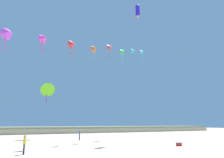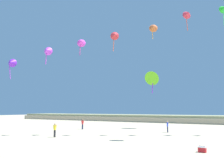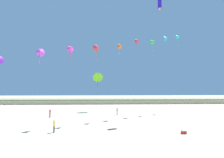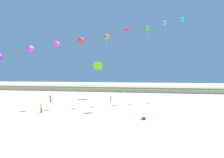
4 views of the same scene
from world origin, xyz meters
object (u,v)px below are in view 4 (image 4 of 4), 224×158
object	(u,v)px
person_near_right	(51,98)
large_kite_mid_trail	(98,65)
person_near_left	(41,107)
beach_cooler	(144,118)
person_mid_center	(111,98)

from	to	relation	value
person_near_right	large_kite_mid_trail	distance (m)	14.48
person_near_left	beach_cooler	distance (m)	16.72
large_kite_mid_trail	beach_cooler	distance (m)	24.66
person_near_right	beach_cooler	xyz separation A→B (m)	(21.02, -11.68, -0.73)
person_near_right	person_mid_center	size ratio (longest dim) A/B	1.00
person_near_left	person_mid_center	distance (m)	15.70
person_near_left	beach_cooler	bearing A→B (deg)	-4.09
person_near_right	large_kite_mid_trail	xyz separation A→B (m)	(9.07, 8.10, 7.87)
person_near_left	large_kite_mid_trail	world-z (taller)	large_kite_mid_trail
person_near_left	person_near_right	bearing A→B (deg)	112.57
person_mid_center	beach_cooler	distance (m)	15.77
person_mid_center	beach_cooler	world-z (taller)	person_mid_center
person_mid_center	beach_cooler	bearing A→B (deg)	-61.86
person_near_right	beach_cooler	world-z (taller)	person_near_right
person_mid_center	large_kite_mid_trail	bearing A→B (deg)	127.56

